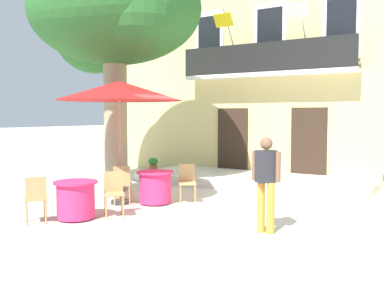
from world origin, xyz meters
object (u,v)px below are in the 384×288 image
Objects in this scene: cafe_chair_middle_0 at (114,191)px; cafe_chair_near_tree_0 at (187,180)px; plane_tree at (113,16)px; cafe_umbrella at (119,91)px; ground_planter_left at (153,165)px; cafe_table_near_tree at (155,187)px; cafe_chair_middle_1 at (36,196)px; cafe_table_middle at (76,200)px; cafe_chair_near_tree_1 at (122,182)px; pedestrian_near_entrance at (266,179)px.

cafe_chair_near_tree_0 is at bearing 75.01° from cafe_chair_middle_0.
plane_tree is 2.90m from cafe_umbrella.
cafe_chair_near_tree_0 reaches higher than ground_planter_left.
cafe_table_near_tree is 0.30× the size of cafe_umbrella.
cafe_chair_middle_1 is at bearing -93.08° from cafe_umbrella.
plane_tree is 4.98m from cafe_chair_near_tree_0.
cafe_umbrella reaches higher than cafe_table_near_tree.
plane_tree is 2.18× the size of cafe_umbrella.
cafe_chair_near_tree_0 is 5.00m from ground_planter_left.
plane_tree is 7.31× the size of cafe_table_middle.
cafe_table_middle is at bearing -81.21° from cafe_umbrella.
cafe_table_middle is at bearing -85.46° from cafe_chair_near_tree_1.
cafe_umbrella is (-0.13, 0.07, 2.08)m from cafe_chair_near_tree_1.
cafe_table_middle is (1.64, -3.01, -4.34)m from plane_tree.
cafe_table_near_tree is 1.00× the size of cafe_table_middle.
cafe_chair_middle_1 is at bearing -124.00° from cafe_chair_middle_0.
cafe_umbrella is at bearing 86.92° from cafe_chair_middle_1.
plane_tree is 5.53m from cafe_table_middle.
cafe_chair_near_tree_0 is 0.31× the size of cafe_umbrella.
plane_tree is 4.91m from cafe_table_near_tree.
cafe_umbrella is (1.39, -1.39, -2.12)m from plane_tree.
cafe_chair_near_tree_1 is 0.31× the size of cafe_umbrella.
cafe_chair_middle_0 is (0.59, -0.95, 0.00)m from cafe_chair_near_tree_1.
plane_tree is 5.29m from cafe_chair_middle_0.
cafe_chair_middle_0 is (-0.53, -1.96, 0.00)m from cafe_chair_near_tree_0.
cafe_chair_middle_0 is 3.18m from pedestrian_near_entrance.
cafe_table_middle is 0.77m from cafe_chair_middle_1.
cafe_table_middle is (-0.99, -2.55, -0.14)m from cafe_chair_near_tree_0.
cafe_chair_near_tree_1 is at bearing -137.82° from cafe_table_near_tree.
plane_tree is at bearing 135.01° from cafe_umbrella.
ground_planter_left is at bearing 135.93° from cafe_chair_near_tree_0.
cafe_chair_near_tree_1 is (1.52, -1.47, -4.20)m from plane_tree.
plane_tree reaches higher than cafe_chair_near_tree_1.
ground_planter_left is at bearing 141.04° from pedestrian_near_entrance.
cafe_table_middle is 3.77m from pedestrian_near_entrance.
ground_planter_left is (-0.95, 3.02, -4.40)m from plane_tree.
cafe_chair_middle_1 is at bearing -113.06° from cafe_chair_near_tree_0.
pedestrian_near_entrance is (3.71, -0.51, 0.42)m from cafe_chair_near_tree_1.
ground_planter_left is (-3.59, 3.47, -0.20)m from cafe_chair_near_tree_0.
pedestrian_near_entrance is at bearing -20.72° from plane_tree.
cafe_chair_middle_1 is 4.32m from pedestrian_near_entrance.
cafe_umbrella is at bearing 98.79° from cafe_table_middle.
cafe_chair_middle_1 is at bearing -119.57° from cafe_table_middle.
ground_planter_left is at bearing 127.28° from cafe_table_near_tree.
plane_tree is at bearing 136.04° from cafe_chair_near_tree_1.
cafe_chair_near_tree_1 is 1.00× the size of cafe_chair_middle_0.
pedestrian_near_entrance is (5.23, -1.98, -3.78)m from plane_tree.
cafe_chair_middle_0 is at bearing -104.99° from cafe_chair_near_tree_0.
cafe_chair_middle_1 reaches higher than cafe_table_near_tree.
cafe_table_near_tree is 2.83m from cafe_chair_middle_1.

